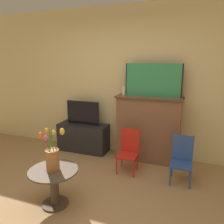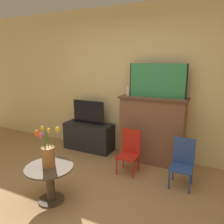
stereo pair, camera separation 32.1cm
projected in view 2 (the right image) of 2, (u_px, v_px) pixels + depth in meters
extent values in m
plane|color=#A87F51|center=(59.00, 220.00, 2.47)|extent=(14.00, 14.00, 0.00)
cube|color=beige|center=(130.00, 83.00, 4.02)|extent=(8.00, 0.06, 2.70)
cube|color=brown|center=(152.00, 130.00, 3.79)|extent=(1.08, 0.37, 1.15)
cube|color=brown|center=(153.00, 98.00, 3.65)|extent=(1.14, 0.41, 0.02)
cube|color=black|center=(157.00, 81.00, 3.59)|extent=(0.95, 0.02, 0.56)
cube|color=#338E56|center=(157.00, 81.00, 3.58)|extent=(0.91, 0.02, 0.56)
cylinder|color=silver|center=(128.00, 91.00, 3.84)|extent=(0.06, 0.06, 0.16)
cube|color=#232326|center=(89.00, 136.00, 4.38)|extent=(0.98, 0.40, 0.54)
cube|color=black|center=(89.00, 123.00, 4.32)|extent=(0.26, 0.12, 0.01)
cube|color=black|center=(89.00, 112.00, 4.28)|extent=(0.68, 0.02, 0.46)
cube|color=black|center=(88.00, 112.00, 4.27)|extent=(0.65, 0.02, 0.43)
cylinder|color=red|center=(117.00, 167.00, 3.41)|extent=(0.02, 0.02, 0.27)
cylinder|color=red|center=(133.00, 170.00, 3.30)|extent=(0.02, 0.02, 0.27)
cylinder|color=red|center=(123.00, 160.00, 3.65)|extent=(0.02, 0.02, 0.27)
cylinder|color=red|center=(139.00, 163.00, 3.53)|extent=(0.02, 0.02, 0.27)
cube|color=red|center=(128.00, 156.00, 3.44)|extent=(0.30, 0.30, 0.03)
cube|color=red|center=(131.00, 141.00, 3.51)|extent=(0.30, 0.02, 0.39)
cylinder|color=#2D4C99|center=(169.00, 180.00, 3.03)|extent=(0.02, 0.02, 0.27)
cylinder|color=#2D4C99|center=(189.00, 185.00, 2.92)|extent=(0.02, 0.02, 0.27)
cylinder|color=#2D4C99|center=(173.00, 171.00, 3.27)|extent=(0.02, 0.02, 0.27)
cylinder|color=#2D4C99|center=(192.00, 175.00, 3.15)|extent=(0.02, 0.02, 0.27)
cube|color=#2D4C99|center=(181.00, 168.00, 3.06)|extent=(0.30, 0.30, 0.03)
cube|color=#2D4C99|center=(184.00, 151.00, 3.13)|extent=(0.30, 0.02, 0.39)
cylinder|color=#4C3D2D|center=(51.00, 200.00, 2.81)|extent=(0.33, 0.33, 0.02)
cylinder|color=#4C3D2D|center=(50.00, 184.00, 2.76)|extent=(0.11, 0.11, 0.45)
cylinder|color=#4C3D2D|center=(49.00, 167.00, 2.70)|extent=(0.59, 0.59, 0.02)
cylinder|color=#AD6B38|center=(48.00, 157.00, 2.67)|extent=(0.16, 0.16, 0.25)
torus|color=#AD6B38|center=(48.00, 148.00, 2.64)|extent=(0.17, 0.17, 0.02)
cylinder|color=#477A2D|center=(48.00, 143.00, 2.61)|extent=(0.04, 0.02, 0.32)
ellipsoid|color=gold|center=(49.00, 130.00, 2.55)|extent=(0.04, 0.04, 0.06)
cylinder|color=#477A2D|center=(45.00, 142.00, 2.60)|extent=(0.02, 0.04, 0.35)
ellipsoid|color=orange|center=(42.00, 128.00, 2.54)|extent=(0.04, 0.04, 0.06)
cylinder|color=#477A2D|center=(50.00, 142.00, 2.63)|extent=(0.09, 0.06, 0.32)
ellipsoid|color=gold|center=(58.00, 130.00, 2.61)|extent=(0.06, 0.06, 0.08)
cylinder|color=#477A2D|center=(45.00, 143.00, 2.63)|extent=(0.09, 0.05, 0.29)
ellipsoid|color=orange|center=(37.00, 133.00, 2.59)|extent=(0.06, 0.06, 0.08)
cylinder|color=#477A2D|center=(46.00, 145.00, 2.61)|extent=(0.01, 0.07, 0.28)
ellipsoid|color=#E0517A|center=(41.00, 136.00, 2.52)|extent=(0.05, 0.05, 0.07)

